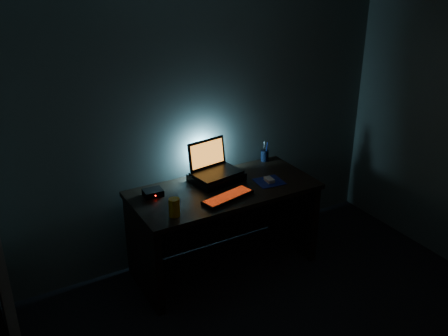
# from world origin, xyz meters

# --- Properties ---
(room) EXTENTS (3.50, 4.00, 2.50)m
(room) POSITION_xyz_m (0.00, 0.00, 1.25)
(room) COLOR black
(room) RESTS_ON ground
(desk) EXTENTS (1.50, 0.70, 0.75)m
(desk) POSITION_xyz_m (0.00, 1.67, 0.49)
(desk) COLOR black
(desk) RESTS_ON ground
(riser) EXTENTS (0.44, 0.36, 0.06)m
(riser) POSITION_xyz_m (0.02, 1.77, 0.78)
(riser) COLOR black
(riser) RESTS_ON desk
(laptop) EXTENTS (0.41, 0.34, 0.26)m
(laptop) POSITION_xyz_m (0.01, 1.82, 0.87)
(laptop) COLOR black
(laptop) RESTS_ON riser
(keyboard) EXTENTS (0.45, 0.23, 0.03)m
(keyboard) POSITION_xyz_m (-0.06, 1.44, 0.76)
(keyboard) COLOR black
(keyboard) RESTS_ON desk
(mousepad) EXTENTS (0.24, 0.22, 0.00)m
(mousepad) POSITION_xyz_m (0.38, 1.53, 0.75)
(mousepad) COLOR #0C155A
(mousepad) RESTS_ON desk
(mouse) EXTENTS (0.07, 0.10, 0.03)m
(mouse) POSITION_xyz_m (0.38, 1.53, 0.77)
(mouse) COLOR gray
(mouse) RESTS_ON mousepad
(pen_cup) EXTENTS (0.09, 0.09, 0.10)m
(pen_cup) POSITION_xyz_m (0.59, 1.92, 0.80)
(pen_cup) COLOR black
(pen_cup) RESTS_ON desk
(juice_glass) EXTENTS (0.10, 0.10, 0.14)m
(juice_glass) POSITION_xyz_m (-0.53, 1.40, 0.82)
(juice_glass) COLOR orange
(juice_glass) RESTS_ON desk
(router) EXTENTS (0.15, 0.13, 0.05)m
(router) POSITION_xyz_m (-0.54, 1.78, 0.77)
(router) COLOR black
(router) RESTS_ON desk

